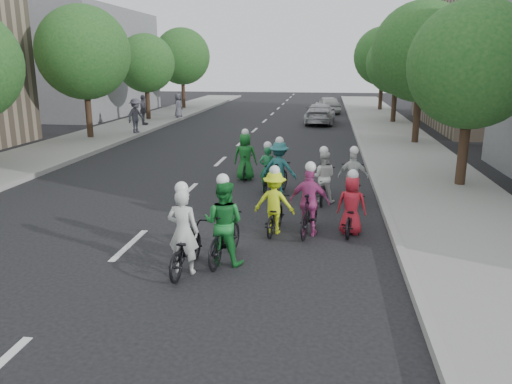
% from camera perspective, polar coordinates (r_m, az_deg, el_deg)
% --- Properties ---
extents(ground, '(120.00, 120.00, 0.00)m').
position_cam_1_polar(ground, '(11.82, -14.27, -5.90)').
color(ground, black).
rests_on(ground, ground).
extents(sidewalk_left, '(4.00, 80.00, 0.15)m').
position_cam_1_polar(sidewalk_left, '(24.03, -23.13, 3.92)').
color(sidewalk_left, gray).
rests_on(sidewalk_left, ground).
extents(curb_left, '(0.18, 80.00, 0.18)m').
position_cam_1_polar(curb_left, '(23.08, -18.97, 3.95)').
color(curb_left, '#999993').
rests_on(curb_left, ground).
extents(sidewalk_right, '(4.00, 80.00, 0.15)m').
position_cam_1_polar(sidewalk_right, '(20.91, 17.92, 2.95)').
color(sidewalk_right, gray).
rests_on(sidewalk_right, ground).
extents(curb_right, '(0.18, 80.00, 0.18)m').
position_cam_1_polar(curb_right, '(20.66, 12.58, 3.22)').
color(curb_right, '#999993').
rests_on(curb_right, ground).
extents(bldg_sw, '(10.00, 14.00, 8.00)m').
position_cam_1_polar(bldg_sw, '(43.30, -20.61, 13.67)').
color(bldg_sw, slate).
rests_on(bldg_sw, ground).
extents(tree_l_3, '(4.80, 4.80, 6.93)m').
position_cam_1_polar(tree_l_3, '(28.17, -19.10, 14.81)').
color(tree_l_3, black).
rests_on(tree_l_3, ground).
extents(tree_l_4, '(4.00, 4.00, 5.97)m').
position_cam_1_polar(tree_l_4, '(36.44, -12.50, 14.17)').
color(tree_l_4, black).
rests_on(tree_l_4, ground).
extents(tree_l_5, '(4.80, 4.80, 6.93)m').
position_cam_1_polar(tree_l_5, '(45.00, -8.45, 15.08)').
color(tree_l_5, black).
rests_on(tree_l_5, ground).
extents(tree_r_0, '(4.00, 4.00, 5.97)m').
position_cam_1_polar(tree_r_0, '(17.38, 23.47, 13.17)').
color(tree_r_0, black).
rests_on(tree_r_0, ground).
extents(tree_r_1, '(4.80, 4.80, 6.93)m').
position_cam_1_polar(tree_r_1, '(26.19, 18.44, 14.93)').
color(tree_r_1, black).
rests_on(tree_r_1, ground).
extents(tree_r_2, '(4.00, 4.00, 5.97)m').
position_cam_1_polar(tree_r_2, '(35.09, 15.79, 13.96)').
color(tree_r_2, black).
rests_on(tree_r_2, ground).
extents(tree_r_3, '(4.80, 4.80, 6.93)m').
position_cam_1_polar(tree_r_3, '(44.03, 14.32, 14.81)').
color(tree_r_3, black).
rests_on(tree_r_3, ground).
extents(cyclist_0, '(0.72, 1.82, 1.86)m').
position_cam_1_polar(cyclist_0, '(10.00, -8.16, -5.76)').
color(cyclist_0, black).
rests_on(cyclist_0, ground).
extents(cyclist_1, '(0.95, 1.85, 1.90)m').
position_cam_1_polar(cyclist_1, '(10.32, -3.66, -4.27)').
color(cyclist_1, black).
rests_on(cyclist_1, ground).
extents(cyclist_2, '(1.05, 1.66, 1.68)m').
position_cam_1_polar(cyclist_2, '(12.14, 2.13, -1.84)').
color(cyclist_2, black).
rests_on(cyclist_2, ground).
extents(cyclist_3, '(1.03, 1.83, 1.81)m').
position_cam_1_polar(cyclist_3, '(12.03, 6.15, -1.82)').
color(cyclist_3, black).
rests_on(cyclist_3, ground).
extents(cyclist_4, '(0.82, 1.67, 1.60)m').
position_cam_1_polar(cyclist_4, '(12.31, 10.81, -2.17)').
color(cyclist_4, black).
rests_on(cyclist_4, ground).
extents(cyclist_5, '(0.56, 1.51, 1.63)m').
position_cam_1_polar(cyclist_5, '(16.08, 1.34, 2.09)').
color(cyclist_5, black).
rests_on(cyclist_5, ground).
extents(cyclist_6, '(0.78, 1.88, 1.69)m').
position_cam_1_polar(cyclist_6, '(14.96, 7.65, 1.14)').
color(cyclist_6, black).
rests_on(cyclist_6, ground).
extents(cyclist_7, '(1.20, 1.79, 1.85)m').
position_cam_1_polar(cyclist_7, '(15.58, 2.67, 2.25)').
color(cyclist_7, black).
rests_on(cyclist_7, ground).
extents(cyclist_8, '(0.91, 1.98, 1.68)m').
position_cam_1_polar(cyclist_8, '(15.18, 10.97, 1.18)').
color(cyclist_8, black).
rests_on(cyclist_8, ground).
extents(cyclist_9, '(0.83, 1.48, 1.82)m').
position_cam_1_polar(cyclist_9, '(17.65, -1.21, 3.61)').
color(cyclist_9, black).
rests_on(cyclist_9, ground).
extents(follow_car_lead, '(2.13, 4.74, 1.35)m').
position_cam_1_polar(follow_car_lead, '(34.27, 7.34, 8.86)').
color(follow_car_lead, '#ACABB0').
rests_on(follow_car_lead, ground).
extents(follow_car_trail, '(2.38, 4.30, 1.38)m').
position_cam_1_polar(follow_car_trail, '(41.81, 8.20, 9.88)').
color(follow_car_trail, silver).
rests_on(follow_car_trail, ground).
extents(spectator_0, '(1.11, 1.42, 1.93)m').
position_cam_1_polar(spectator_0, '(29.23, -13.55, 8.47)').
color(spectator_0, '#484652').
rests_on(spectator_0, sidewalk_left).
extents(spectator_1, '(0.68, 1.19, 1.91)m').
position_cam_1_polar(spectator_1, '(32.92, -12.75, 9.14)').
color(spectator_1, '#4D4C58').
rests_on(spectator_1, sidewalk_left).
extents(spectator_2, '(0.67, 0.91, 1.71)m').
position_cam_1_polar(spectator_2, '(36.98, -8.87, 9.74)').
color(spectator_2, '#555361').
rests_on(spectator_2, sidewalk_left).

